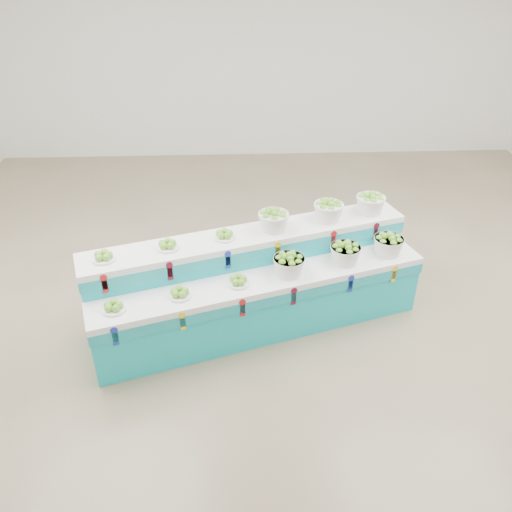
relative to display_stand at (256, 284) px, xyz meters
name	(u,v)px	position (x,y,z in m)	size (l,w,h in m)	color
ground	(282,307)	(0.32, 0.23, -0.51)	(10.00, 10.00, 0.00)	#73624D
back_wall	(260,48)	(0.32, 5.23, 1.49)	(10.00, 10.00, 0.00)	silver
display_stand	(256,284)	(0.00, 0.00, 0.00)	(3.64, 0.94, 1.02)	#17B7C2
plate_lower_left	(113,306)	(-1.39, -0.68, 0.26)	(0.23, 0.23, 0.10)	white
plate_lower_mid	(180,292)	(-0.78, -0.48, 0.26)	(0.23, 0.23, 0.10)	white
plate_lower_right	(238,280)	(-0.19, -0.30, 0.26)	(0.23, 0.23, 0.10)	white
basket_lower_left	(289,264)	(0.34, -0.13, 0.33)	(0.33, 0.33, 0.24)	silver
basket_lower_mid	(345,253)	(0.97, 0.07, 0.33)	(0.33, 0.33, 0.24)	silver
basket_lower_right	(388,244)	(1.48, 0.23, 0.33)	(0.33, 0.33, 0.24)	silver
plate_upper_left	(103,256)	(-1.53, -0.25, 0.56)	(0.23, 0.23, 0.10)	white
plate_upper_mid	(167,244)	(-0.91, -0.05, 0.56)	(0.23, 0.23, 0.10)	white
plate_upper_right	(224,234)	(-0.33, 0.13, 0.56)	(0.23, 0.23, 0.10)	white
basket_upper_left	(273,220)	(0.20, 0.30, 0.63)	(0.33, 0.33, 0.24)	silver
basket_upper_mid	(328,210)	(0.83, 0.50, 0.63)	(0.33, 0.33, 0.24)	silver
basket_upper_right	(370,203)	(1.35, 0.66, 0.63)	(0.33, 0.33, 0.24)	silver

